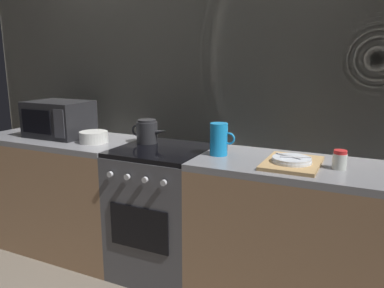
{
  "coord_description": "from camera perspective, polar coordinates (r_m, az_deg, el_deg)",
  "views": [
    {
      "loc": [
        1.25,
        -2.14,
        1.48
      ],
      "look_at": [
        0.22,
        0.0,
        0.95
      ],
      "focal_mm": 35.54,
      "sensor_mm": 36.0,
      "label": 1
    }
  ],
  "objects": [
    {
      "name": "counter_right",
      "position": [
        2.4,
        15.14,
        -13.27
      ],
      "size": [
        1.2,
        0.6,
        0.9
      ],
      "color": "#997251",
      "rests_on": "ground_plane"
    },
    {
      "name": "back_wall",
      "position": [
        2.78,
        -1.29,
        6.8
      ],
      "size": [
        3.6,
        0.05,
        2.4
      ],
      "color": "#B2AD9E",
      "rests_on": "ground_plane"
    },
    {
      "name": "mixing_bowl",
      "position": [
        2.79,
        -14.52,
        1.02
      ],
      "size": [
        0.2,
        0.2,
        0.08
      ],
      "primitive_type": "cylinder",
      "color": "silver",
      "rests_on": "counter_left"
    },
    {
      "name": "microwave",
      "position": [
        3.08,
        -19.31,
        3.58
      ],
      "size": [
        0.46,
        0.35,
        0.27
      ],
      "color": "black",
      "rests_on": "counter_left"
    },
    {
      "name": "ground_plane",
      "position": [
        2.89,
        -4.2,
        -18.27
      ],
      "size": [
        8.0,
        8.0,
        0.0
      ],
      "primitive_type": "plane",
      "color": "#6B6054"
    },
    {
      "name": "pitcher",
      "position": [
        2.34,
        4.08,
        0.73
      ],
      "size": [
        0.16,
        0.11,
        0.2
      ],
      "color": "#198CD8",
      "rests_on": "counter_right"
    },
    {
      "name": "counter_left",
      "position": [
        3.2,
        -18.57,
        -6.84
      ],
      "size": [
        1.2,
        0.6,
        0.9
      ],
      "color": "#997251",
      "rests_on": "ground_plane"
    },
    {
      "name": "stove_unit",
      "position": [
        2.69,
        -4.37,
        -10.03
      ],
      "size": [
        0.6,
        0.63,
        0.9
      ],
      "color": "#4C4C51",
      "rests_on": "ground_plane"
    },
    {
      "name": "spice_jar",
      "position": [
        2.2,
        21.29,
        -2.24
      ],
      "size": [
        0.08,
        0.08,
        0.1
      ],
      "color": "silver",
      "rests_on": "counter_right"
    },
    {
      "name": "kettle",
      "position": [
        2.71,
        -6.74,
        1.87
      ],
      "size": [
        0.28,
        0.15,
        0.17
      ],
      "color": "#262628",
      "rests_on": "stove_unit"
    },
    {
      "name": "dish_pile",
      "position": [
        2.2,
        14.77,
        -2.62
      ],
      "size": [
        0.3,
        0.4,
        0.06
      ],
      "color": "tan",
      "rests_on": "counter_right"
    }
  ]
}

